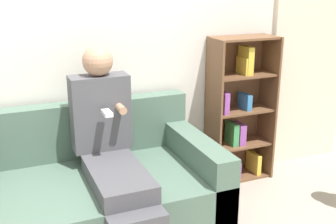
# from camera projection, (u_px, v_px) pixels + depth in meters

# --- Properties ---
(back_wall) EXTENTS (10.00, 0.06, 2.55)m
(back_wall) POSITION_uv_depth(u_px,v_px,m) (58.00, 33.00, 2.89)
(back_wall) COLOR silver
(back_wall) RESTS_ON ground_plane
(curtain_panel) EXTENTS (0.78, 0.04, 2.17)m
(curtain_panel) POSITION_uv_depth(u_px,v_px,m) (311.00, 44.00, 3.70)
(curtain_panel) COLOR beige
(curtain_panel) RESTS_ON ground_plane
(couch) EXTENTS (2.01, 0.95, 0.81)m
(couch) POSITION_uv_depth(u_px,v_px,m) (62.00, 202.00, 2.70)
(couch) COLOR #4C6656
(couch) RESTS_ON ground_plane
(adult_seated) EXTENTS (0.39, 0.91, 1.22)m
(adult_seated) POSITION_uv_depth(u_px,v_px,m) (111.00, 148.00, 2.65)
(adult_seated) COLOR #47474C
(adult_seated) RESTS_ON ground_plane
(bookshelf) EXTENTS (0.54, 0.27, 1.20)m
(bookshelf) POSITION_uv_depth(u_px,v_px,m) (238.00, 111.00, 3.49)
(bookshelf) COLOR brown
(bookshelf) RESTS_ON ground_plane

